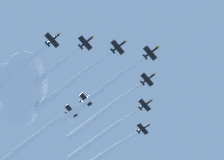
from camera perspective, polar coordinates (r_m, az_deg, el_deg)
The scene contains 9 objects.
jet_lead at distance 178.14m, azimuth -3.74°, elevation -3.20°, with size 58.86×41.05×3.96m.
jet_port_inner at distance 188.13m, azimuth -3.10°, elevation -6.69°, with size 55.87×38.76×3.99m.
jet_starboard_inner at distance 179.21m, azimuth -8.49°, elevation -1.56°, with size 54.73×39.81×3.95m.
jet_port_mid at distance 198.52m, azimuth -3.15°, elevation -10.52°, with size 56.12×38.93×3.95m.
jet_starboard_mid at distance 180.72m, azimuth -13.00°, elevation -0.62°, with size 52.65×37.13×3.98m.
jet_starboard_outer at distance 182.92m, azimuth -18.18°, elevation -0.41°, with size 53.46×37.18×4.02m.
jet_trail_port at distance 198.92m, azimuth -12.91°, elevation -9.35°, with size 55.13×40.04×3.97m.
jet_trail_starboard at distance 205.47m, azimuth -15.09°, elevation -11.05°, with size 56.29×40.22×4.00m.
cloud_puff at distance 194.03m, azimuth -15.61°, elevation -1.09°, with size 47.24×33.45×30.77m.
Camera 1 is at (82.46, -21.47, 22.32)m, focal length 52.60 mm.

